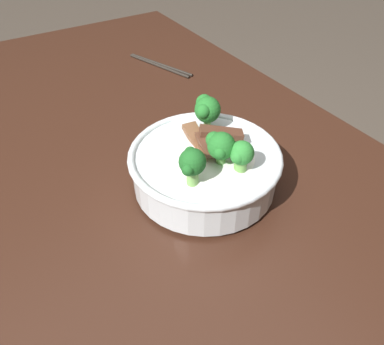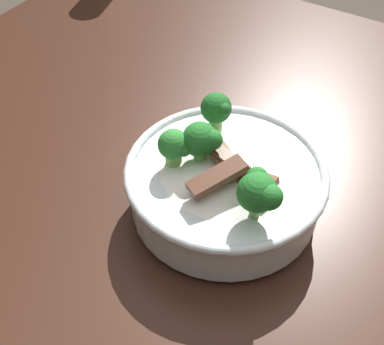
% 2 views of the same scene
% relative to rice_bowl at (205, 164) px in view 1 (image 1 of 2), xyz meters
% --- Properties ---
extents(dining_table, '(1.50, 0.95, 0.79)m').
position_rel_rice_bowl_xyz_m(dining_table, '(0.11, 0.11, -0.13)').
color(dining_table, '#381E14').
rests_on(dining_table, ground).
extents(rice_bowl, '(0.25, 0.25, 0.13)m').
position_rel_rice_bowl_xyz_m(rice_bowl, '(0.00, 0.00, 0.00)').
color(rice_bowl, silver).
rests_on(rice_bowl, dining_table).
extents(chopsticks_pair, '(0.20, 0.09, 0.01)m').
position_rel_rice_bowl_xyz_m(chopsticks_pair, '(0.46, -0.16, -0.05)').
color(chopsticks_pair, '#28231E').
rests_on(chopsticks_pair, dining_table).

